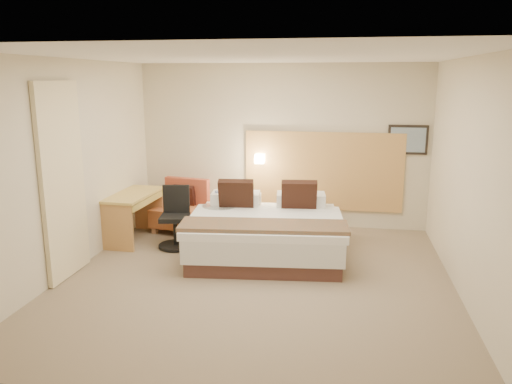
% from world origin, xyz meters
% --- Properties ---
extents(floor, '(4.80, 5.00, 0.02)m').
position_xyz_m(floor, '(0.00, 0.00, -0.01)').
color(floor, '#776650').
rests_on(floor, ground).
extents(ceiling, '(4.80, 5.00, 0.02)m').
position_xyz_m(ceiling, '(0.00, 0.00, 2.71)').
color(ceiling, white).
rests_on(ceiling, floor).
extents(wall_back, '(4.80, 0.02, 2.70)m').
position_xyz_m(wall_back, '(0.00, 2.51, 1.35)').
color(wall_back, beige).
rests_on(wall_back, floor).
extents(wall_front, '(4.80, 0.02, 2.70)m').
position_xyz_m(wall_front, '(0.00, -2.51, 1.35)').
color(wall_front, beige).
rests_on(wall_front, floor).
extents(wall_left, '(0.02, 5.00, 2.70)m').
position_xyz_m(wall_left, '(-2.41, 0.00, 1.35)').
color(wall_left, beige).
rests_on(wall_left, floor).
extents(wall_right, '(0.02, 5.00, 2.70)m').
position_xyz_m(wall_right, '(2.41, 0.00, 1.35)').
color(wall_right, beige).
rests_on(wall_right, floor).
extents(headboard_panel, '(2.60, 0.04, 1.30)m').
position_xyz_m(headboard_panel, '(0.70, 2.47, 0.95)').
color(headboard_panel, '#BA8748').
rests_on(headboard_panel, wall_back).
extents(art_frame, '(0.62, 0.03, 0.47)m').
position_xyz_m(art_frame, '(2.02, 2.48, 1.50)').
color(art_frame, black).
rests_on(art_frame, wall_back).
extents(art_canvas, '(0.54, 0.01, 0.39)m').
position_xyz_m(art_canvas, '(2.02, 2.46, 1.50)').
color(art_canvas, '#7890A5').
rests_on(art_canvas, wall_back).
extents(lamp_arm, '(0.02, 0.12, 0.02)m').
position_xyz_m(lamp_arm, '(-0.35, 2.42, 1.15)').
color(lamp_arm, silver).
rests_on(lamp_arm, wall_back).
extents(lamp_shade, '(0.15, 0.15, 0.15)m').
position_xyz_m(lamp_shade, '(-0.35, 2.36, 1.15)').
color(lamp_shade, '#FFEDC6').
rests_on(lamp_shade, wall_back).
extents(curtain, '(0.06, 0.90, 2.42)m').
position_xyz_m(curtain, '(-2.36, -0.25, 1.22)').
color(curtain, beige).
rests_on(curtain, wall_left).
extents(bottle_a, '(0.07, 0.07, 0.21)m').
position_xyz_m(bottle_a, '(-0.83, 1.35, 0.70)').
color(bottle_a, '#8EA6DC').
rests_on(bottle_a, side_table).
extents(bottle_b, '(0.07, 0.07, 0.21)m').
position_xyz_m(bottle_b, '(-0.78, 1.38, 0.70)').
color(bottle_b, '#8EADDB').
rests_on(bottle_b, side_table).
extents(menu_folder, '(0.14, 0.06, 0.24)m').
position_xyz_m(menu_folder, '(-0.67, 1.25, 0.71)').
color(menu_folder, '#372416').
rests_on(menu_folder, side_table).
extents(bed, '(2.29, 2.24, 1.03)m').
position_xyz_m(bed, '(-0.02, 0.99, 0.33)').
color(bed, '#482924').
rests_on(bed, floor).
extents(lounge_chair, '(0.90, 0.82, 0.83)m').
position_xyz_m(lounge_chair, '(-1.58, 1.89, 0.33)').
color(lounge_chair, tan).
rests_on(lounge_chair, floor).
extents(side_table, '(0.55, 0.55, 0.59)m').
position_xyz_m(side_table, '(-0.78, 1.29, 0.33)').
color(side_table, silver).
rests_on(side_table, floor).
extents(desk, '(0.59, 1.20, 0.74)m').
position_xyz_m(desk, '(-2.11, 1.26, 0.58)').
color(desk, gold).
rests_on(desk, floor).
extents(desk_chair, '(0.59, 0.59, 0.90)m').
position_xyz_m(desk_chair, '(-1.39, 1.04, 0.37)').
color(desk_chair, black).
rests_on(desk_chair, floor).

